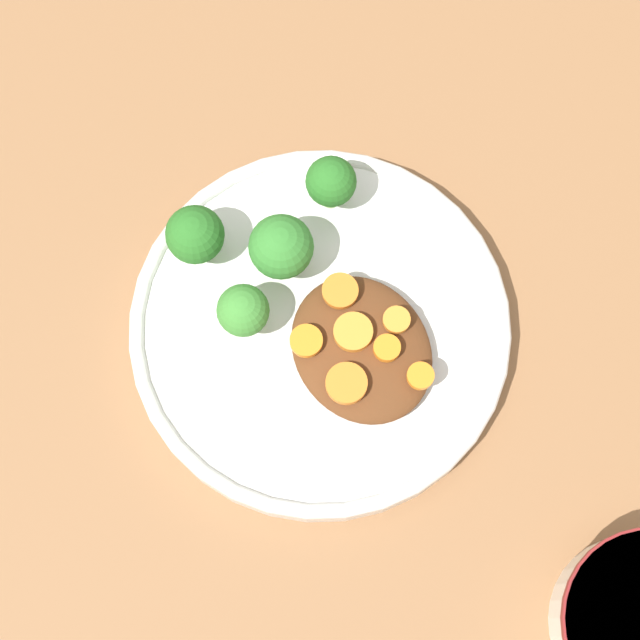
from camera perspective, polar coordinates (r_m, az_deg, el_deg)
The scene contains 14 objects.
ground_plane at distance 0.75m, azimuth 0.00°, elevation -0.76°, with size 4.00×4.00×0.00m, color #8C603D.
plate at distance 0.74m, azimuth 0.00°, elevation -0.47°, with size 0.26×0.26×0.03m.
stew_mound at distance 0.72m, azimuth 2.23°, elevation -1.56°, with size 0.09×0.11×0.02m, color #5B3319.
broccoli_floret_0 at distance 0.71m, azimuth -4.11°, elevation 0.45°, with size 0.04×0.04×0.05m.
broccoli_floret_1 at distance 0.72m, azimuth -2.28°, elevation 3.76°, with size 0.04×0.04×0.06m.
broccoli_floret_2 at distance 0.73m, azimuth -6.67°, elevation 4.49°, with size 0.04×0.04×0.05m.
broccoli_floret_3 at distance 0.73m, azimuth 0.59°, elevation 7.35°, with size 0.04×0.04×0.05m.
carrot_slice_0 at distance 0.71m, azimuth 1.08°, elevation 1.56°, with size 0.02×0.02×0.01m, color orange.
carrot_slice_1 at distance 0.70m, azimuth -0.74°, elevation -1.12°, with size 0.02×0.02×0.01m, color orange.
carrot_slice_2 at distance 0.71m, azimuth 1.78°, elevation -0.65°, with size 0.03×0.03×0.01m, color orange.
carrot_slice_3 at distance 0.70m, azimuth 5.38°, elevation -2.99°, with size 0.02×0.02×0.01m, color orange.
carrot_slice_4 at distance 0.70m, azimuth 1.42°, elevation -3.40°, with size 0.03×0.03×0.01m, color orange.
carrot_slice_5 at distance 0.71m, azimuth 4.10°, elevation 0.01°, with size 0.02×0.02×0.00m, color orange.
carrot_slice_6 at distance 0.70m, azimuth 3.59°, elevation -1.51°, with size 0.02×0.02×0.01m, color orange.
Camera 1 is at (0.10, 0.17, 0.73)m, focal length 60.00 mm.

